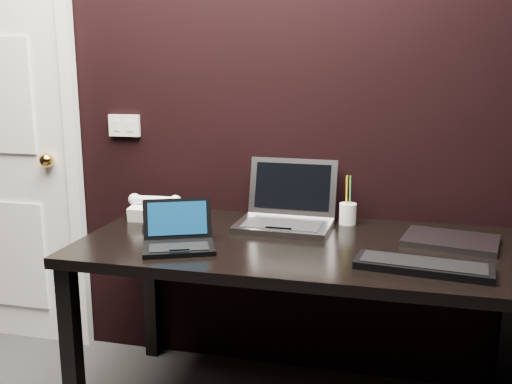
% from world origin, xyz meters
% --- Properties ---
extents(wall_back, '(4.00, 0.00, 4.00)m').
position_xyz_m(wall_back, '(0.00, 1.80, 1.30)').
color(wall_back, black).
rests_on(wall_back, ground).
extents(wall_switch, '(0.15, 0.02, 0.10)m').
position_xyz_m(wall_switch, '(-0.62, 1.79, 1.12)').
color(wall_switch, silver).
rests_on(wall_switch, wall_back).
extents(desk, '(1.70, 0.80, 0.74)m').
position_xyz_m(desk, '(0.30, 1.40, 0.66)').
color(desk, black).
rests_on(desk, ground).
extents(netbook, '(0.32, 0.31, 0.16)m').
position_xyz_m(netbook, '(-0.14, 1.22, 0.77)').
color(netbook, black).
rests_on(netbook, desk).
extents(silver_laptop, '(0.39, 0.35, 0.26)m').
position_xyz_m(silver_laptop, '(0.18, 1.60, 0.79)').
color(silver_laptop, '#99989E').
rests_on(silver_laptop, desk).
extents(ext_keyboard, '(0.45, 0.20, 0.03)m').
position_xyz_m(ext_keyboard, '(0.72, 1.19, 0.75)').
color(ext_keyboard, black).
rests_on(ext_keyboard, desk).
extents(closed_laptop, '(0.37, 0.30, 0.02)m').
position_xyz_m(closed_laptop, '(0.83, 1.51, 0.75)').
color(closed_laptop, '#939398').
rests_on(closed_laptop, desk).
extents(desk_phone, '(0.24, 0.19, 0.12)m').
position_xyz_m(desk_phone, '(-0.39, 1.59, 0.78)').
color(desk_phone, white).
rests_on(desk_phone, desk).
extents(mobile_phone, '(0.06, 0.05, 0.10)m').
position_xyz_m(mobile_phone, '(-0.34, 1.44, 0.78)').
color(mobile_phone, black).
rests_on(mobile_phone, desk).
extents(pen_cup, '(0.09, 0.09, 0.21)m').
position_xyz_m(pen_cup, '(0.43, 1.70, 0.79)').
color(pen_cup, white).
rests_on(pen_cup, desk).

